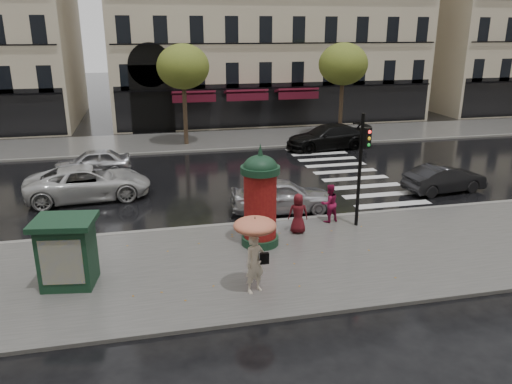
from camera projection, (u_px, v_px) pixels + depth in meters
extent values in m
plane|color=black|center=(290.00, 254.00, 17.48)|extent=(160.00, 160.00, 0.00)
cube|color=#474744|center=(294.00, 259.00, 16.99)|extent=(90.00, 7.00, 0.12)
cube|color=#474744|center=(214.00, 140.00, 35.07)|extent=(90.00, 6.00, 0.12)
cube|color=slate|center=(269.00, 222.00, 20.24)|extent=(90.00, 0.25, 0.14)
cube|color=slate|center=(220.00, 150.00, 32.29)|extent=(90.00, 0.25, 0.14)
cube|color=silver|center=(345.00, 171.00, 27.62)|extent=(3.60, 11.75, 0.01)
cylinder|color=#38281C|center=(185.00, 107.00, 32.93)|extent=(0.28, 0.28, 5.20)
ellipsoid|color=#395A1C|center=(183.00, 67.00, 32.12)|extent=(3.40, 3.40, 2.89)
cylinder|color=#38281C|center=(341.00, 102.00, 35.22)|extent=(0.28, 0.28, 5.20)
ellipsoid|color=#395A1C|center=(343.00, 64.00, 34.41)|extent=(3.40, 3.40, 2.89)
imported|color=beige|center=(255.00, 264.00, 14.53)|extent=(0.77, 0.66, 1.79)
cylinder|color=black|center=(255.00, 245.00, 14.34)|extent=(0.02, 0.02, 1.13)
ellipsoid|color=red|center=(255.00, 226.00, 14.15)|extent=(1.24, 1.24, 0.43)
cone|color=black|center=(255.00, 218.00, 14.07)|extent=(0.04, 0.04, 0.10)
cube|color=black|center=(264.00, 258.00, 14.46)|extent=(0.26, 0.12, 0.33)
imported|color=maroon|center=(329.00, 203.00, 19.90)|extent=(0.88, 0.76, 1.56)
imported|color=#551117|center=(298.00, 213.00, 18.83)|extent=(0.83, 0.62, 1.54)
cylinder|color=#133320|center=(260.00, 240.00, 18.03)|extent=(1.34, 1.34, 0.29)
cylinder|color=maroon|center=(260.00, 205.00, 17.61)|extent=(1.15, 1.15, 2.40)
cylinder|color=#133320|center=(260.00, 170.00, 17.21)|extent=(1.38, 1.38, 0.24)
ellipsoid|color=#133320|center=(260.00, 167.00, 17.18)|extent=(1.19, 1.19, 0.83)
cone|color=#133320|center=(260.00, 149.00, 16.98)|extent=(0.19, 0.19, 0.43)
cylinder|color=black|center=(360.00, 171.00, 19.09)|extent=(0.13, 0.13, 4.44)
cube|color=black|center=(367.00, 138.00, 18.49)|extent=(0.34, 0.30, 0.78)
cube|color=#133320|center=(68.00, 255.00, 14.92)|extent=(1.64, 1.41, 1.95)
cube|color=#133320|center=(63.00, 222.00, 14.59)|extent=(1.96, 1.73, 0.17)
imported|color=#B6B7BC|center=(282.00, 195.00, 21.31)|extent=(4.50, 2.07, 1.50)
imported|color=black|center=(445.00, 179.00, 23.98)|extent=(4.17, 1.90, 1.33)
imported|color=#B9B9B9|center=(89.00, 183.00, 22.98)|extent=(5.80, 3.08, 1.55)
imported|color=black|center=(327.00, 137.00, 32.57)|extent=(5.64, 2.75, 1.58)
imported|color=#AFAFB4|center=(93.00, 162.00, 26.91)|extent=(4.11, 1.88, 1.37)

